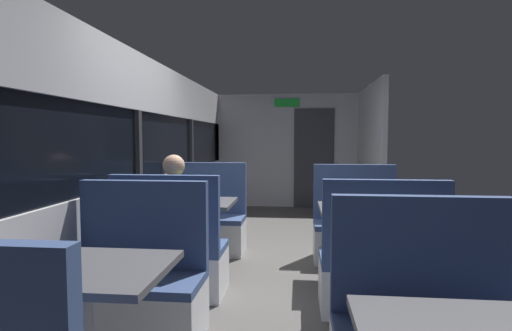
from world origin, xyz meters
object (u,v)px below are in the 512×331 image
at_px(bench_mid_window_facing_end, 171,259).
at_px(bench_rear_aisle_facing_end, 380,273).
at_px(bench_near_window_facing_entry, 136,292).
at_px(bench_rear_aisle_facing_entry, 355,232).
at_px(dining_table_near_window, 82,285).
at_px(dining_table_rear_aisle, 366,218).
at_px(dining_table_mid_window, 191,210).
at_px(bench_mid_window_facing_entry, 206,225).
at_px(seated_passenger, 173,234).

xyz_separation_m(bench_mid_window_facing_end, bench_rear_aisle_facing_end, (1.79, -0.20, 0.00)).
distance_m(bench_near_window_facing_entry, bench_rear_aisle_facing_entry, 2.67).
height_order(dining_table_near_window, bench_mid_window_facing_end, bench_mid_window_facing_end).
relative_size(dining_table_rear_aisle, bench_rear_aisle_facing_end, 0.82).
xyz_separation_m(dining_table_rear_aisle, bench_rear_aisle_facing_end, (0.00, -0.70, -0.31)).
xyz_separation_m(bench_near_window_facing_entry, bench_mid_window_facing_end, (0.00, 0.79, 0.00)).
xyz_separation_m(bench_near_window_facing_entry, bench_rear_aisle_facing_entry, (1.79, 1.99, 0.00)).
relative_size(dining_table_near_window, bench_rear_aisle_facing_entry, 0.82).
bearing_deg(bench_mid_window_facing_end, dining_table_mid_window, 90.00).
bearing_deg(dining_table_near_window, bench_rear_aisle_facing_end, 35.74).
height_order(dining_table_rear_aisle, bench_rear_aisle_facing_end, bench_rear_aisle_facing_end).
xyz_separation_m(bench_mid_window_facing_end, dining_table_rear_aisle, (1.79, 0.50, 0.31)).
bearing_deg(bench_rear_aisle_facing_entry, bench_mid_window_facing_entry, 173.62).
relative_size(dining_table_mid_window, dining_table_rear_aisle, 1.00).
height_order(bench_mid_window_facing_entry, dining_table_rear_aisle, bench_mid_window_facing_entry).
xyz_separation_m(bench_mid_window_facing_entry, dining_table_rear_aisle, (1.79, -0.90, 0.31)).
relative_size(dining_table_mid_window, bench_mid_window_facing_end, 0.82).
height_order(bench_mid_window_facing_end, bench_mid_window_facing_entry, same).
height_order(bench_mid_window_facing_entry, bench_rear_aisle_facing_end, same).
distance_m(bench_mid_window_facing_end, bench_rear_aisle_facing_end, 1.80).
xyz_separation_m(dining_table_near_window, bench_rear_aisle_facing_end, (1.79, 1.29, -0.31)).
height_order(bench_near_window_facing_entry, dining_table_mid_window, bench_near_window_facing_entry).
bearing_deg(dining_table_near_window, dining_table_mid_window, 90.00).
relative_size(dining_table_near_window, dining_table_mid_window, 1.00).
bearing_deg(bench_rear_aisle_facing_end, dining_table_mid_window, 153.32).
bearing_deg(dining_table_mid_window, bench_rear_aisle_facing_entry, 15.59).
bearing_deg(seated_passenger, dining_table_mid_window, 90.00).
height_order(bench_mid_window_facing_end, seated_passenger, seated_passenger).
distance_m(dining_table_near_window, dining_table_rear_aisle, 2.67).
distance_m(dining_table_near_window, bench_rear_aisle_facing_entry, 3.24).
bearing_deg(bench_rear_aisle_facing_entry, bench_mid_window_facing_end, -146.19).
distance_m(bench_near_window_facing_entry, dining_table_mid_window, 1.52).
bearing_deg(bench_mid_window_facing_end, bench_mid_window_facing_entry, 90.00).
relative_size(bench_rear_aisle_facing_entry, seated_passenger, 0.87).
xyz_separation_m(dining_table_near_window, dining_table_rear_aisle, (1.79, 1.99, 0.00)).
distance_m(dining_table_mid_window, bench_rear_aisle_facing_end, 2.03).
height_order(dining_table_near_window, dining_table_rear_aisle, same).
distance_m(bench_near_window_facing_entry, seated_passenger, 0.89).
distance_m(dining_table_near_window, bench_near_window_facing_entry, 0.77).
height_order(bench_near_window_facing_entry, bench_mid_window_facing_entry, same).
height_order(dining_table_near_window, dining_table_mid_window, same).
xyz_separation_m(bench_rear_aisle_facing_end, bench_rear_aisle_facing_entry, (0.00, 1.40, 0.00)).
distance_m(dining_table_rear_aisle, seated_passenger, 1.84).
bearing_deg(bench_rear_aisle_facing_end, bench_mid_window_facing_end, 173.62).
bearing_deg(bench_mid_window_facing_end, seated_passenger, 90.00).
bearing_deg(bench_mid_window_facing_entry, seated_passenger, -90.00).
bearing_deg(seated_passenger, bench_near_window_facing_entry, -90.00).
distance_m(dining_table_rear_aisle, bench_rear_aisle_facing_end, 0.77).
relative_size(dining_table_mid_window, bench_rear_aisle_facing_end, 0.82).
relative_size(bench_mid_window_facing_entry, seated_passenger, 0.87).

